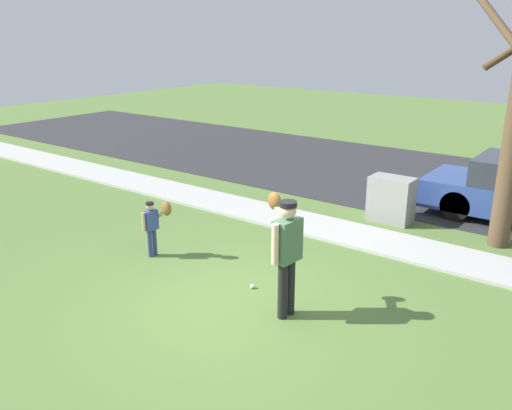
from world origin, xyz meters
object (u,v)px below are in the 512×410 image
Objects in this scene: person_adult at (286,245)px; utility_cabinet at (391,199)px; person_child at (155,220)px; baseball at (252,286)px.

utility_cabinet is at bearing -79.40° from person_adult.
person_child is 5.02m from utility_cabinet.
person_child is (-2.99, 0.32, -0.38)m from person_adult.
person_adult is at bearing -22.51° from baseball.
person_child is 2.24m from baseball.
baseball is (-0.85, 0.35, -1.03)m from person_adult.
baseball is at bearing -16.72° from person_adult.
baseball is (2.14, 0.03, -0.66)m from person_child.
person_adult reaches higher than utility_cabinet.
utility_cabinet is (0.46, 4.27, 0.45)m from baseball.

